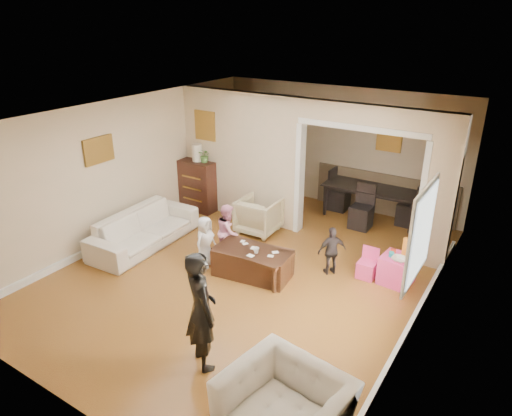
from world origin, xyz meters
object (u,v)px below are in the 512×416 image
Objects in this scene: coffee_cup at (256,250)px; child_kneel_b at (228,231)px; dining_table at (373,201)px; coffee_table at (253,263)px; play_table at (397,270)px; child_toddler at (332,251)px; sofa at (144,229)px; armchair_back at (259,216)px; child_kneel_a at (205,242)px; dresser at (199,185)px; adult_person at (201,311)px; table_lamp at (197,153)px; cyan_cup at (391,254)px; armchair_front at (285,411)px.

child_kneel_b is (-0.80, 0.35, -0.01)m from coffee_cup.
child_kneel_b is at bearing -118.80° from dining_table.
coffee_table is 2.30m from play_table.
child_toddler is at bearing -163.50° from play_table.
coffee_cup is 2.25m from play_table.
sofa is at bearing -177.23° from coffee_cup.
armchair_back is 0.85× the size of child_kneel_a.
child_toddler reaches higher than armchair_back.
dresser is at bearing 23.91° from child_kneel_b.
table_lamp is at bearing -19.32° from adult_person.
child_kneel_a is (-2.79, -1.14, -0.06)m from cyan_cup.
table_lamp is at bearing 145.59° from coffee_table.
adult_person reaches higher than dining_table.
adult_person reaches higher than coffee_cup.
coffee_table is (2.27, 0.17, -0.09)m from sofa.
table_lamp is at bearing 43.56° from child_kneel_a.
armchair_front is 2.40× the size of play_table.
armchair_back reaches higher than cyan_cup.
cyan_cup is at bearing 29.52° from coffee_cup.
armchair_front is 0.75× the size of adult_person.
dining_table is (3.32, 1.63, -0.20)m from dresser.
cyan_cup is 2.61m from dining_table.
child_toddler reaches higher than coffee_table.
dining_table is at bearing 115.57° from cyan_cup.
child_kneel_b is at bearing -38.13° from dresser.
sofa is at bearing -32.57° from child_toddler.
adult_person is at bearing -73.26° from coffee_table.
adult_person is 1.85× the size of child_toddler.
coffee_table is 1.30m from child_toddler.
play_table is at bearing 26.57° from cyan_cup.
coffee_cup is at bearing -34.13° from dresser.
table_lamp is 0.18× the size of dining_table.
coffee_cup reaches higher than coffee_table.
table_lamp reaches higher than child_kneel_a.
child_toddler is (3.55, -0.96, -0.86)m from table_lamp.
table_lamp reaches higher than armchair_front.
dresser is (-1.71, 0.27, 0.20)m from armchair_back.
sofa is at bearing -133.66° from dining_table.
armchair_front is (2.79, -3.93, 0.03)m from armchair_back.
table_lamp is 0.37× the size of child_kneel_b.
dresser is 11.09× the size of coffee_cup.
armchair_back is at bearing 172.14° from play_table.
child_kneel_a is (1.65, -1.86, -0.10)m from dresser.
dining_table is at bearing 77.98° from coffee_cup.
child_kneel_a is at bearing -48.48° from dresser.
sofa is at bearing 78.49° from child_kneel_b.
cyan_cup is at bearing -82.41° from adult_person.
child_toddler is (-0.89, -0.24, -0.08)m from cyan_cup.
coffee_cup is 0.05× the size of dining_table.
dresser reaches higher than dining_table.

